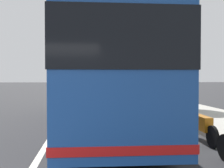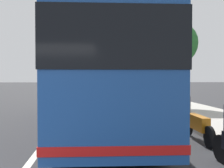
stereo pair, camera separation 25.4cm
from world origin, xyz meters
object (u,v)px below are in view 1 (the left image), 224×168
coach_bus (107,72)px  motorcycle_by_tree (172,110)px  car_side_street (97,88)px  roadside_tree_mid_block (174,44)px  car_oncoming (93,86)px  car_behind_bus (88,84)px  motorcycle_mid_row (200,125)px

coach_bus → motorcycle_by_tree: 3.15m
car_side_street → roadside_tree_mid_block: bearing=-162.2°
car_oncoming → car_behind_bus: size_ratio=1.00×
motorcycle_mid_row → roadside_tree_mid_block: 7.98m
car_side_street → car_oncoming: bearing=5.1°
motorcycle_mid_row → car_side_street: 20.26m
car_oncoming → coach_bus: bearing=177.8°
motorcycle_mid_row → motorcycle_by_tree: motorcycle_by_tree is taller
motorcycle_by_tree → coach_bus: bearing=125.5°
motorcycle_by_tree → car_behind_bus: (36.29, 3.02, 0.22)m
motorcycle_by_tree → car_behind_bus: size_ratio=0.45×
motorcycle_by_tree → car_side_street: 17.28m
motorcycle_mid_row → car_side_street: bearing=6.7°
motorcycle_mid_row → car_oncoming: bearing=6.1°
motorcycle_by_tree → roadside_tree_mid_block: size_ratio=0.37×
car_behind_bus → roadside_tree_mid_block: (-32.28, -4.54, 3.07)m
motorcycle_mid_row → roadside_tree_mid_block: size_ratio=0.40×
motorcycle_mid_row → roadside_tree_mid_block: bearing=-13.2°
motorcycle_mid_row → coach_bus: bearing=43.4°
car_oncoming → roadside_tree_mid_block: bearing=-169.8°
car_behind_bus → car_side_street: bearing=179.9°
car_side_street → motorcycle_mid_row: bearing=-172.6°
coach_bus → car_behind_bus: size_ratio=2.65×
car_side_street → coach_bus: bearing=-179.7°
coach_bus → car_side_street: (17.48, -0.50, -1.33)m
motorcycle_by_tree → car_side_street: car_side_street is taller
coach_bus → car_oncoming: size_ratio=2.66×
coach_bus → car_oncoming: (23.54, -0.16, -1.32)m
car_side_street → car_behind_bus: (19.16, 0.80, -0.01)m
coach_bus → motorcycle_mid_row: size_ratio=5.44×
coach_bus → roadside_tree_mid_block: size_ratio=2.19×
motorcycle_mid_row → car_behind_bus: size_ratio=0.49×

